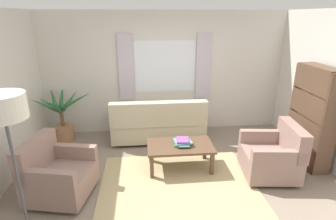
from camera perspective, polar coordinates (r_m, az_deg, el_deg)
name	(u,v)px	position (r m, az deg, el deg)	size (l,w,h in m)	color
ground_plane	(178,185)	(4.32, 2.12, -15.65)	(6.24, 6.24, 0.00)	gray
wall_back	(165,73)	(5.90, -0.67, 7.92)	(5.32, 0.12, 2.60)	silver
window_with_curtains	(165,67)	(5.79, -0.60, 9.21)	(1.98, 0.07, 1.40)	white
area_rug	(178,184)	(4.31, 2.12, -15.58)	(2.39, 1.87, 0.01)	tan
couch	(158,124)	(5.54, -2.08, -2.96)	(1.90, 0.82, 0.92)	#BCB293
armchair_left	(57,174)	(4.22, -22.66, -12.52)	(0.98, 0.99, 0.88)	gray
armchair_right	(273,156)	(4.68, 21.55, -9.04)	(0.91, 0.93, 0.88)	gray
coffee_table	(180,148)	(4.54, 2.60, -8.09)	(1.10, 0.64, 0.44)	brown
book_stack_on_table	(183,142)	(4.51, 3.13, -6.80)	(0.31, 0.33, 0.10)	#387F4C
potted_plant	(62,119)	(5.88, -21.67, -1.80)	(1.10, 1.11, 1.15)	#9E6B4C
bookshelf	(312,115)	(5.15, 28.32, -0.90)	(0.30, 0.94, 1.72)	brown
standing_lamp	(5,118)	(2.89, -31.53, -1.47)	(0.42, 0.42, 1.82)	#4C4C51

